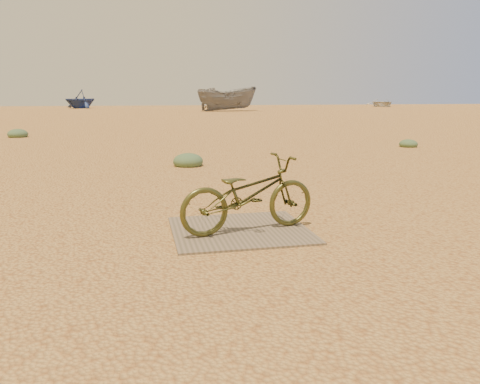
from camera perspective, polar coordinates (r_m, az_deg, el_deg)
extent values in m
plane|color=tan|center=(5.49, 4.53, -3.60)|extent=(120.00, 120.00, 0.00)
cube|color=#75624D|center=(5.09, 0.00, -4.65)|extent=(1.46, 1.33, 0.02)
imported|color=#43431C|center=(4.93, 1.06, -0.26)|extent=(1.60, 0.84, 0.80)
imported|color=navy|center=(53.61, -18.90, 10.69)|extent=(4.98, 4.98, 1.99)
imported|color=slate|center=(42.42, -1.54, 11.29)|extent=(5.83, 2.96, 2.16)
imported|color=beige|center=(60.85, 16.93, 10.37)|extent=(4.15, 5.10, 0.93)
ellipsoid|color=#56754B|center=(9.80, -6.34, 3.19)|extent=(0.62, 0.62, 0.34)
ellipsoid|color=#56754B|center=(14.11, 19.82, 5.19)|extent=(0.51, 0.51, 0.28)
ellipsoid|color=#56754B|center=(18.08, -25.44, 6.06)|extent=(0.67, 0.67, 0.37)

